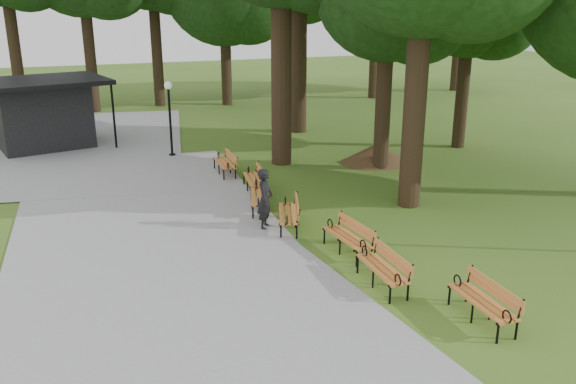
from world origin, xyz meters
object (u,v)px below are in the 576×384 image
object	(u,v)px
bench_2	(347,238)
bench_4	(259,197)
dirt_mound	(376,153)
person	(265,199)
bench_3	(288,214)
bench_6	(225,163)
bench_1	(382,269)
lamp_post	(169,103)
kiosk	(42,113)
bench_0	(482,302)
bench_5	(254,180)

from	to	relation	value
bench_2	bench_4	bearing A→B (deg)	-169.75
dirt_mound	bench_2	world-z (taller)	bench_2
person	dirt_mound	size ratio (longest dim) A/B	0.73
bench_3	bench_6	distance (m)	6.05
bench_1	bench_2	distance (m)	2.00
bench_6	bench_2	bearing A→B (deg)	9.47
lamp_post	bench_3	size ratio (longest dim) A/B	1.66
kiosk	bench_0	bearing A→B (deg)	-79.39
bench_1	bench_3	distance (m)	4.30
person	bench_6	xyz separation A→B (m)	(0.31, 5.83, -0.46)
kiosk	lamp_post	size ratio (longest dim) A/B	1.55
person	bench_2	distance (m)	2.88
person	bench_4	distance (m)	1.63
kiosk	dirt_mound	xyz separation A→B (m)	(12.61, -7.58, -1.13)
bench_4	bench_3	bearing A→B (deg)	26.08
lamp_post	bench_6	xyz separation A→B (m)	(1.38, -3.48, -1.82)
kiosk	bench_4	xyz separation A→B (m)	(6.42, -11.44, -1.08)
bench_1	bench_4	xyz separation A→B (m)	(-1.05, 5.98, 0.00)
kiosk	person	bearing A→B (deg)	-77.99
bench_3	bench_6	xyz separation A→B (m)	(-0.31, 6.04, 0.00)
lamp_post	bench_1	xyz separation A→B (m)	(2.43, -13.76, -1.82)
kiosk	bench_0	world-z (taller)	kiosk
lamp_post	bench_6	bearing A→B (deg)	-68.40
bench_5	bench_6	world-z (taller)	same
kiosk	bench_2	bearing A→B (deg)	-77.13
bench_2	bench_4	xyz separation A→B (m)	(-1.13, 3.98, 0.00)
person	lamp_post	xyz separation A→B (m)	(-1.07, 9.31, 1.37)
person	bench_1	distance (m)	4.67
bench_0	bench_5	world-z (taller)	same
bench_1	bench_5	bearing A→B (deg)	-173.96
bench_0	lamp_post	bearing A→B (deg)	-165.94
bench_1	bench_3	size ratio (longest dim) A/B	1.00
bench_5	bench_4	bearing A→B (deg)	-4.39
kiosk	bench_2	world-z (taller)	kiosk
bench_0	bench_6	xyz separation A→B (m)	(-2.20, 12.40, 0.00)
bench_4	lamp_post	bearing A→B (deg)	-154.07
dirt_mound	bench_4	distance (m)	7.30
kiosk	lamp_post	world-z (taller)	lamp_post
bench_3	bench_5	distance (m)	3.63
bench_4	bench_6	distance (m)	4.30
kiosk	dirt_mound	world-z (taller)	kiosk
lamp_post	bench_2	distance (m)	12.16
bench_0	bench_4	bearing A→B (deg)	-163.40
lamp_post	bench_5	bearing A→B (deg)	-73.20
bench_1	bench_4	bearing A→B (deg)	-168.67
bench_2	dirt_mound	bearing A→B (deg)	141.54
kiosk	bench_1	world-z (taller)	kiosk
bench_2	bench_4	world-z (taller)	same
person	bench_2	bearing A→B (deg)	-119.88
kiosk	bench_2	size ratio (longest dim) A/B	2.56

